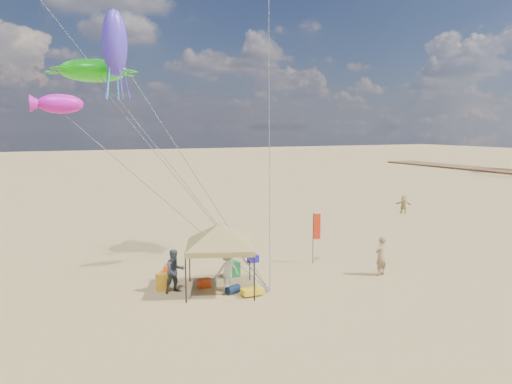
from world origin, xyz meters
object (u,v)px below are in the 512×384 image
(person_near_a, at_px, (381,256))
(person_far_c, at_px, (404,204))
(cooler_blue, at_px, (253,259))
(chair_yellow, at_px, (163,282))
(beach_cart, at_px, (252,291))
(canopy_tent, at_px, (220,226))
(person_near_b, at_px, (175,271))
(person_near_c, at_px, (227,270))
(feather_flag, at_px, (316,229))
(chair_green, at_px, (234,269))
(cooler_red, at_px, (204,283))

(person_near_a, bearing_deg, person_far_c, -153.26)
(cooler_blue, distance_m, person_far_c, 19.10)
(chair_yellow, height_order, beach_cart, chair_yellow)
(canopy_tent, height_order, beach_cart, canopy_tent)
(person_near_b, bearing_deg, canopy_tent, -27.94)
(person_near_b, bearing_deg, person_near_a, -19.45)
(person_near_c, bearing_deg, person_near_a, 164.16)
(canopy_tent, bearing_deg, cooler_blue, 48.17)
(canopy_tent, bearing_deg, chair_yellow, 152.78)
(person_far_c, bearing_deg, canopy_tent, -103.77)
(canopy_tent, bearing_deg, person_near_a, -8.05)
(feather_flag, distance_m, person_near_b, 7.96)
(cooler_blue, xyz_separation_m, chair_green, (-1.83, -1.82, 0.16))
(chair_yellow, bearing_deg, person_near_c, -25.80)
(canopy_tent, relative_size, cooler_red, 9.66)
(feather_flag, xyz_separation_m, person_near_a, (1.74, -3.04, -0.84))
(canopy_tent, xyz_separation_m, person_far_c, (20.37, 11.73, -2.11))
(beach_cart, bearing_deg, person_near_c, 122.41)
(canopy_tent, xyz_separation_m, person_near_c, (0.30, -0.07, -1.95))
(canopy_tent, xyz_separation_m, cooler_red, (-0.50, 0.71, -2.66))
(canopy_tent, relative_size, beach_cart, 5.80)
(cooler_red, bearing_deg, feather_flag, 10.82)
(cooler_red, bearing_deg, person_near_b, -175.64)
(person_near_b, bearing_deg, person_near_c, -27.32)
(person_far_c, bearing_deg, person_near_a, -88.32)
(cooler_red, distance_m, person_far_c, 23.61)
(person_near_b, height_order, person_near_c, person_near_b)
(cooler_red, distance_m, cooler_blue, 4.59)
(chair_green, distance_m, person_near_b, 3.36)
(feather_flag, bearing_deg, person_near_c, -160.40)
(beach_cart, relative_size, person_far_c, 0.61)
(feather_flag, distance_m, chair_green, 4.90)
(person_near_c, height_order, person_far_c, person_near_c)
(feather_flag, xyz_separation_m, beach_cart, (-4.99, -3.12, -1.60))
(canopy_tent, bearing_deg, feather_flag, 18.06)
(person_near_b, relative_size, person_near_c, 1.04)
(person_far_c, bearing_deg, person_near_c, -103.25)
(canopy_tent, height_order, person_near_c, canopy_tent)
(cooler_red, relative_size, person_near_a, 0.28)
(beach_cart, height_order, person_far_c, person_far_c)
(chair_yellow, relative_size, person_near_c, 0.39)
(cooler_blue, bearing_deg, chair_yellow, -156.25)
(beach_cart, bearing_deg, feather_flag, 32.04)
(chair_yellow, relative_size, person_near_b, 0.37)
(person_far_c, bearing_deg, cooler_blue, -108.19)
(person_near_c, bearing_deg, person_far_c, -157.57)
(person_near_b, distance_m, person_far_c, 24.82)
(canopy_tent, distance_m, chair_yellow, 3.54)
(beach_cart, xyz_separation_m, person_near_b, (-2.81, 1.78, 0.74))
(cooler_red, bearing_deg, person_near_a, -12.38)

